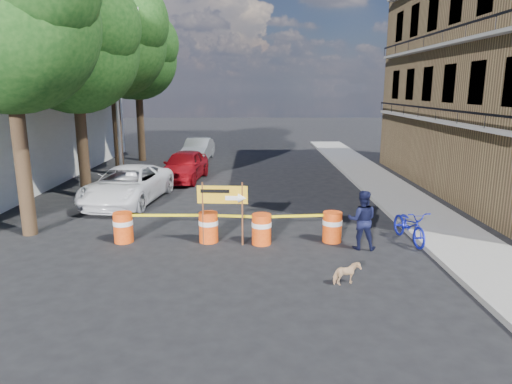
{
  "coord_description": "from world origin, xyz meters",
  "views": [
    {
      "loc": [
        0.14,
        -11.68,
        4.46
      ],
      "look_at": [
        0.27,
        2.19,
        1.3
      ],
      "focal_mm": 32.0,
      "sensor_mm": 36.0,
      "label": 1
    }
  ],
  "objects_px": {
    "barrel_mid_left": "(208,227)",
    "sedan_silver": "(198,150)",
    "barrel_mid_right": "(262,228)",
    "bicycle": "(411,210)",
    "suv_white": "(127,185)",
    "barrel_far_right": "(332,226)",
    "pedestrian": "(362,220)",
    "barrel_far_left": "(123,227)",
    "sedan_red": "(184,166)",
    "dog": "(347,274)",
    "detour_sign": "(229,199)"
  },
  "relations": [
    {
      "from": "barrel_mid_left",
      "to": "bicycle",
      "type": "relative_size",
      "value": 0.47
    },
    {
      "from": "barrel_far_left",
      "to": "barrel_far_right",
      "type": "distance_m",
      "value": 6.19
    },
    {
      "from": "detour_sign",
      "to": "bicycle",
      "type": "xyz_separation_m",
      "value": [
        5.32,
        0.24,
        -0.4
      ]
    },
    {
      "from": "barrel_mid_left",
      "to": "dog",
      "type": "bearing_deg",
      "value": -41.42
    },
    {
      "from": "barrel_far_left",
      "to": "dog",
      "type": "xyz_separation_m",
      "value": [
        6.0,
        -3.08,
        -0.2
      ]
    },
    {
      "from": "barrel_mid_left",
      "to": "detour_sign",
      "type": "xyz_separation_m",
      "value": [
        0.63,
        -0.29,
        0.89
      ]
    },
    {
      "from": "barrel_mid_left",
      "to": "barrel_mid_right",
      "type": "xyz_separation_m",
      "value": [
        1.57,
        -0.21,
        0.0
      ]
    },
    {
      "from": "barrel_far_left",
      "to": "barrel_mid_right",
      "type": "height_order",
      "value": "same"
    },
    {
      "from": "barrel_mid_right",
      "to": "sedan_red",
      "type": "distance_m",
      "value": 10.17
    },
    {
      "from": "barrel_mid_right",
      "to": "barrel_far_right",
      "type": "distance_m",
      "value": 2.11
    },
    {
      "from": "dog",
      "to": "suv_white",
      "type": "height_order",
      "value": "suv_white"
    },
    {
      "from": "suv_white",
      "to": "barrel_far_left",
      "type": "bearing_deg",
      "value": -68.72
    },
    {
      "from": "pedestrian",
      "to": "bicycle",
      "type": "relative_size",
      "value": 0.88
    },
    {
      "from": "barrel_far_right",
      "to": "sedan_red",
      "type": "relative_size",
      "value": 0.21
    },
    {
      "from": "dog",
      "to": "sedan_red",
      "type": "relative_size",
      "value": 0.15
    },
    {
      "from": "barrel_far_right",
      "to": "suv_white",
      "type": "xyz_separation_m",
      "value": [
        -7.32,
        4.79,
        0.25
      ]
    },
    {
      "from": "barrel_mid_left",
      "to": "barrel_mid_right",
      "type": "distance_m",
      "value": 1.58
    },
    {
      "from": "dog",
      "to": "detour_sign",
      "type": "bearing_deg",
      "value": 24.02
    },
    {
      "from": "barrel_far_right",
      "to": "sedan_red",
      "type": "bearing_deg",
      "value": 121.56
    },
    {
      "from": "bicycle",
      "to": "barrel_far_right",
      "type": "bearing_deg",
      "value": 171.15
    },
    {
      "from": "barrel_far_right",
      "to": "dog",
      "type": "distance_m",
      "value": 3.07
    },
    {
      "from": "barrel_far_right",
      "to": "sedan_silver",
      "type": "xyz_separation_m",
      "value": [
        -5.76,
        15.69,
        0.22
      ]
    },
    {
      "from": "barrel_far_left",
      "to": "sedan_silver",
      "type": "relative_size",
      "value": 0.21
    },
    {
      "from": "barrel_far_left",
      "to": "barrel_far_right",
      "type": "relative_size",
      "value": 1.0
    },
    {
      "from": "barrel_mid_left",
      "to": "suv_white",
      "type": "xyz_separation_m",
      "value": [
        -3.65,
        4.78,
        0.25
      ]
    },
    {
      "from": "barrel_far_left",
      "to": "bicycle",
      "type": "relative_size",
      "value": 0.47
    },
    {
      "from": "barrel_far_left",
      "to": "dog",
      "type": "height_order",
      "value": "barrel_far_left"
    },
    {
      "from": "barrel_mid_left",
      "to": "pedestrian",
      "type": "relative_size",
      "value": 0.53
    },
    {
      "from": "barrel_mid_right",
      "to": "suv_white",
      "type": "relative_size",
      "value": 0.17
    },
    {
      "from": "dog",
      "to": "pedestrian",
      "type": "bearing_deg",
      "value": -42.03
    },
    {
      "from": "barrel_mid_right",
      "to": "bicycle",
      "type": "bearing_deg",
      "value": 2.01
    },
    {
      "from": "sedan_red",
      "to": "sedan_silver",
      "type": "height_order",
      "value": "sedan_red"
    },
    {
      "from": "barrel_far_right",
      "to": "barrel_mid_right",
      "type": "bearing_deg",
      "value": -174.64
    },
    {
      "from": "detour_sign",
      "to": "barrel_far_right",
      "type": "bearing_deg",
      "value": 9.02
    },
    {
      "from": "barrel_mid_right",
      "to": "dog",
      "type": "relative_size",
      "value": 1.41
    },
    {
      "from": "bicycle",
      "to": "sedan_silver",
      "type": "distance_m",
      "value": 17.67
    },
    {
      "from": "barrel_mid_left",
      "to": "sedan_silver",
      "type": "xyz_separation_m",
      "value": [
        -2.09,
        15.68,
        0.22
      ]
    },
    {
      "from": "sedan_red",
      "to": "barrel_mid_right",
      "type": "bearing_deg",
      "value": -62.39
    },
    {
      "from": "barrel_mid_right",
      "to": "bicycle",
      "type": "height_order",
      "value": "bicycle"
    },
    {
      "from": "sedan_red",
      "to": "barrel_far_left",
      "type": "bearing_deg",
      "value": -86.13
    },
    {
      "from": "pedestrian",
      "to": "barrel_far_left",
      "type": "bearing_deg",
      "value": 5.59
    },
    {
      "from": "suv_white",
      "to": "bicycle",
      "type": "bearing_deg",
      "value": -18.79
    },
    {
      "from": "sedan_silver",
      "to": "pedestrian",
      "type": "bearing_deg",
      "value": -64.31
    },
    {
      "from": "barrel_far_right",
      "to": "bicycle",
      "type": "height_order",
      "value": "bicycle"
    },
    {
      "from": "pedestrian",
      "to": "sedan_silver",
      "type": "xyz_separation_m",
      "value": [
        -6.48,
        16.31,
        -0.15
      ]
    },
    {
      "from": "dog",
      "to": "suv_white",
      "type": "bearing_deg",
      "value": 20.57
    },
    {
      "from": "barrel_far_left",
      "to": "sedan_silver",
      "type": "distance_m",
      "value": 15.68
    },
    {
      "from": "detour_sign",
      "to": "barrel_mid_right",
      "type": "bearing_deg",
      "value": 8.83
    },
    {
      "from": "sedan_red",
      "to": "pedestrian",
      "type": "bearing_deg",
      "value": -50.26
    },
    {
      "from": "detour_sign",
      "to": "pedestrian",
      "type": "distance_m",
      "value": 3.81
    }
  ]
}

